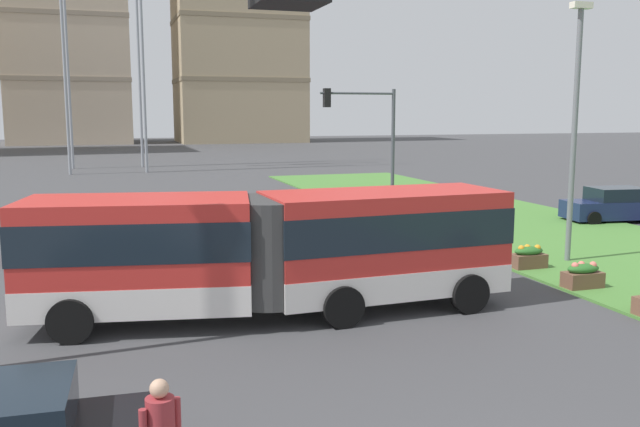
% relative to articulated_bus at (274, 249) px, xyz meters
% --- Properties ---
extents(articulated_bus, '(12.02, 3.65, 3.00)m').
position_rel_articulated_bus_xyz_m(articulated_bus, '(0.00, 0.00, 0.00)').
color(articulated_bus, red).
rests_on(articulated_bus, ground).
extents(car_maroon_sedan, '(4.43, 2.08, 1.58)m').
position_rel_articulated_bus_xyz_m(car_maroon_sedan, '(-4.98, 8.72, -0.90)').
color(car_maroon_sedan, maroon).
rests_on(car_maroon_sedan, ground).
extents(car_navy_sedan, '(4.60, 2.48, 1.58)m').
position_rel_articulated_bus_xyz_m(car_navy_sedan, '(18.28, 9.22, -0.90)').
color(car_navy_sedan, '#19234C').
rests_on(car_navy_sedan, ground).
extents(flower_planter_3, '(1.10, 0.56, 0.74)m').
position_rel_articulated_bus_xyz_m(flower_planter_3, '(8.84, -0.39, -1.23)').
color(flower_planter_3, brown).
rests_on(flower_planter_3, grass_median).
extents(flower_planter_4, '(1.10, 0.56, 0.74)m').
position_rel_articulated_bus_xyz_m(flower_planter_4, '(8.84, 2.18, -1.23)').
color(flower_planter_4, brown).
rests_on(flower_planter_4, grass_median).
extents(traffic_light_far_right, '(3.49, 0.28, 5.99)m').
position_rel_articulated_bus_xyz_m(traffic_light_far_right, '(7.33, 11.97, 2.44)').
color(traffic_light_far_right, '#474C51').
rests_on(traffic_light_far_right, ground).
extents(streetlight_median, '(0.70, 0.28, 8.43)m').
position_rel_articulated_bus_xyz_m(streetlight_median, '(10.74, 2.71, 3.00)').
color(streetlight_median, slate).
rests_on(streetlight_median, ground).
extents(apartment_tower_westcentre, '(18.55, 18.32, 38.40)m').
position_rel_articulated_bus_xyz_m(apartment_tower_westcentre, '(-8.45, 102.35, 17.56)').
color(apartment_tower_westcentre, '#C6B299').
rests_on(apartment_tower_westcentre, ground).
extents(apartment_tower_centre, '(20.64, 14.85, 39.05)m').
position_rel_articulated_bus_xyz_m(apartment_tower_centre, '(18.33, 97.90, 17.89)').
color(apartment_tower_centre, tan).
rests_on(apartment_tower_centre, ground).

